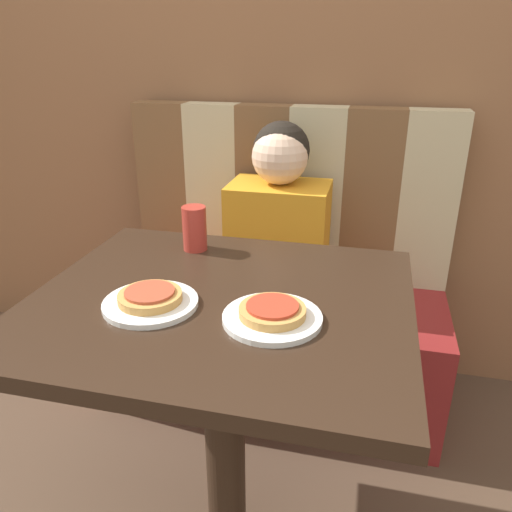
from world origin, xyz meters
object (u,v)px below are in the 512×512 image
object	(u,v)px
drinking_cup	(195,228)
person	(279,217)
plate_right	(272,318)
pizza_left	(150,296)
pizza_right	(272,310)
plate_left	(151,303)

from	to	relation	value
drinking_cup	person	bearing A→B (deg)	70.70
plate_right	drinking_cup	size ratio (longest dim) A/B	1.69
pizza_left	person	bearing A→B (deg)	79.96
plate_right	pizza_left	world-z (taller)	pizza_left
person	pizza_right	xyz separation A→B (m)	(0.13, -0.74, 0.06)
pizza_right	pizza_left	bearing A→B (deg)	180.00
person	drinking_cup	xyz separation A→B (m)	(-0.15, -0.42, 0.09)
person	drinking_cup	distance (m)	0.45
plate_right	pizza_right	world-z (taller)	pizza_right
pizza_left	drinking_cup	distance (m)	0.32
person	plate_left	bearing A→B (deg)	-100.04
plate_right	plate_left	bearing A→B (deg)	180.00
person	plate_left	distance (m)	0.75
plate_right	pizza_right	distance (m)	0.02
person	plate_left	size ratio (longest dim) A/B	3.04
plate_right	pizza_left	xyz separation A→B (m)	(-0.26, 0.00, 0.02)
plate_left	pizza_right	size ratio (longest dim) A/B	1.49
drinking_cup	plate_left	bearing A→B (deg)	-87.12
drinking_cup	plate_right	bearing A→B (deg)	-49.02
plate_right	person	bearing A→B (deg)	100.04
plate_left	plate_right	world-z (taller)	same
pizza_right	drinking_cup	bearing A→B (deg)	130.98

